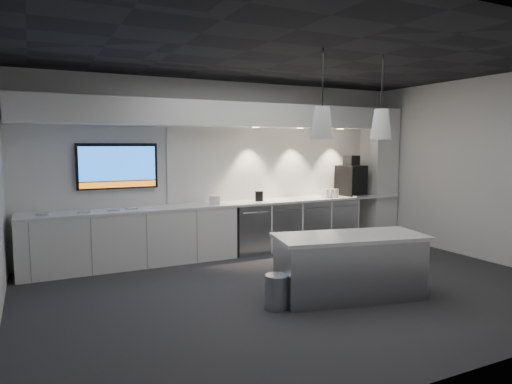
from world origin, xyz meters
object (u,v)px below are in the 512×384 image
wall_tv (118,166)px  island (349,266)px  bin (277,292)px  coffee_machine (351,179)px

wall_tv → island: bearing=-52.7°
bin → wall_tv: bearing=113.4°
island → bin: 1.02m
island → bin: island is taller
wall_tv → bin: wall_tv is taller
island → bin: size_ratio=5.00×
island → coffee_machine: bearing=64.0°
island → bin: bearing=-170.8°
wall_tv → bin: 3.47m
island → bin: (-1.00, 0.05, -0.20)m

